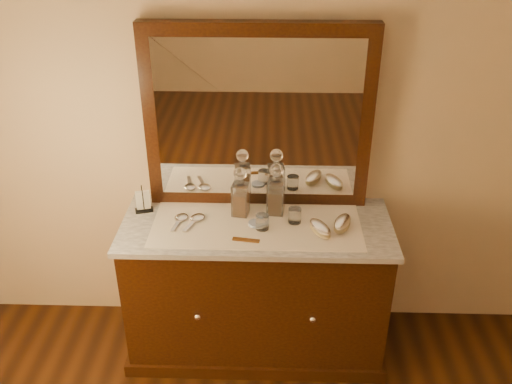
# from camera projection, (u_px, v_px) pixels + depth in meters

# --- Properties ---
(dresser_cabinet) EXTENTS (1.40, 0.55, 0.82)m
(dresser_cabinet) POSITION_uv_depth(u_px,v_px,m) (257.00, 289.00, 3.12)
(dresser_cabinet) COLOR black
(dresser_cabinet) RESTS_ON floor
(dresser_plinth) EXTENTS (1.46, 0.59, 0.08)m
(dresser_plinth) POSITION_uv_depth(u_px,v_px,m) (257.00, 337.00, 3.30)
(dresser_plinth) COLOR black
(dresser_plinth) RESTS_ON floor
(knob_left) EXTENTS (0.04, 0.04, 0.04)m
(knob_left) POSITION_uv_depth(u_px,v_px,m) (198.00, 317.00, 2.86)
(knob_left) COLOR silver
(knob_left) RESTS_ON dresser_cabinet
(knob_right) EXTENTS (0.04, 0.04, 0.04)m
(knob_right) POSITION_uv_depth(u_px,v_px,m) (313.00, 319.00, 2.84)
(knob_right) COLOR silver
(knob_right) RESTS_ON dresser_cabinet
(marble_top) EXTENTS (1.44, 0.59, 0.03)m
(marble_top) POSITION_uv_depth(u_px,v_px,m) (257.00, 226.00, 2.91)
(marble_top) COLOR silver
(marble_top) RESTS_ON dresser_cabinet
(mirror_frame) EXTENTS (1.20, 0.08, 1.00)m
(mirror_frame) POSITION_uv_depth(u_px,v_px,m) (258.00, 118.00, 2.88)
(mirror_frame) COLOR black
(mirror_frame) RESTS_ON marble_top
(mirror_glass) EXTENTS (1.06, 0.01, 0.86)m
(mirror_glass) POSITION_uv_depth(u_px,v_px,m) (258.00, 121.00, 2.85)
(mirror_glass) COLOR white
(mirror_glass) RESTS_ON marble_top
(lace_runner) EXTENTS (1.10, 0.45, 0.00)m
(lace_runner) POSITION_uv_depth(u_px,v_px,m) (256.00, 226.00, 2.89)
(lace_runner) COLOR silver
(lace_runner) RESTS_ON marble_top
(pin_dish) EXTENTS (0.08, 0.08, 0.01)m
(pin_dish) POSITION_uv_depth(u_px,v_px,m) (256.00, 224.00, 2.89)
(pin_dish) COLOR white
(pin_dish) RESTS_ON lace_runner
(comb) EXTENTS (0.14, 0.05, 0.01)m
(comb) POSITION_uv_depth(u_px,v_px,m) (246.00, 240.00, 2.76)
(comb) COLOR brown
(comb) RESTS_ON lace_runner
(napkin_rack) EXTENTS (0.11, 0.08, 0.14)m
(napkin_rack) POSITION_uv_depth(u_px,v_px,m) (143.00, 202.00, 3.00)
(napkin_rack) COLOR black
(napkin_rack) RESTS_ON marble_top
(decanter_left) EXTENTS (0.10, 0.10, 0.28)m
(decanter_left) POSITION_uv_depth(u_px,v_px,m) (240.00, 196.00, 2.94)
(decanter_left) COLOR brown
(decanter_left) RESTS_ON lace_runner
(decanter_right) EXTENTS (0.10, 0.10, 0.30)m
(decanter_right) POSITION_uv_depth(u_px,v_px,m) (276.00, 194.00, 2.95)
(decanter_right) COLOR brown
(decanter_right) RESTS_ON lace_runner
(brush_near) EXTENTS (0.14, 0.19, 0.05)m
(brush_near) POSITION_uv_depth(u_px,v_px,m) (320.00, 228.00, 2.82)
(brush_near) COLOR tan
(brush_near) RESTS_ON lace_runner
(brush_far) EXTENTS (0.13, 0.19, 0.05)m
(brush_far) POSITION_uv_depth(u_px,v_px,m) (342.00, 224.00, 2.86)
(brush_far) COLOR tan
(brush_far) RESTS_ON lace_runner
(hand_mirror_outer) EXTENTS (0.09, 0.19, 0.02)m
(hand_mirror_outer) POSITION_uv_depth(u_px,v_px,m) (180.00, 219.00, 2.93)
(hand_mirror_outer) COLOR silver
(hand_mirror_outer) RESTS_ON lace_runner
(hand_mirror_inner) EXTENTS (0.11, 0.19, 0.02)m
(hand_mirror_inner) POSITION_uv_depth(u_px,v_px,m) (196.00, 219.00, 2.92)
(hand_mirror_inner) COLOR silver
(hand_mirror_inner) RESTS_ON lace_runner
(tumblers) EXTENTS (0.24, 0.14, 0.08)m
(tumblers) POSITION_uv_depth(u_px,v_px,m) (279.00, 219.00, 2.87)
(tumblers) COLOR white
(tumblers) RESTS_ON lace_runner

